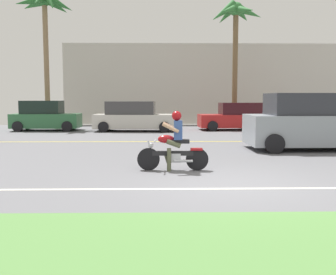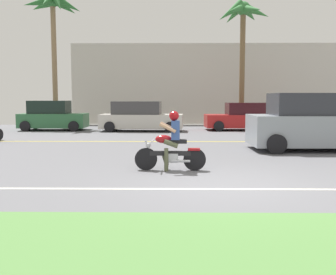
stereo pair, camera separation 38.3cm
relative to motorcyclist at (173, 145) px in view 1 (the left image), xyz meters
name	(u,v)px [view 1 (the left image)]	position (x,y,z in m)	size (l,w,h in m)	color
ground	(212,162)	(1.15, 1.42, -0.64)	(56.00, 30.00, 0.04)	slate
grass_median	(302,268)	(1.15, -5.68, -0.59)	(56.00, 3.80, 0.06)	#548442
lane_line_near	(235,189)	(1.15, -2.01, -0.62)	(50.40, 0.12, 0.01)	silver
lane_line_far	(196,141)	(1.15, 6.39, -0.62)	(50.40, 0.12, 0.01)	yellow
motorcyclist	(173,145)	(0.00, 0.00, 0.00)	(1.77, 0.58, 1.48)	black
suv_nearby	(313,122)	(5.00, 3.88, 0.32)	(4.68, 2.23, 1.95)	#8C939E
parked_car_0	(45,117)	(-6.68, 12.06, 0.14)	(3.64, 1.82, 1.64)	#2D663D
parked_car_1	(134,117)	(-1.74, 11.56, 0.12)	(4.52, 2.01, 1.61)	beige
parked_car_2	(240,117)	(4.14, 12.29, 0.09)	(4.48, 1.98, 1.53)	#AD1E1E
palm_tree_0	(45,10)	(-7.15, 14.30, 6.38)	(3.48, 3.51, 8.22)	#846B4C
palm_tree_1	(236,20)	(4.11, 13.80, 5.70)	(3.18, 3.03, 7.50)	brown
building_far	(219,85)	(4.01, 19.42, 2.13)	(21.93, 4.00, 5.50)	#BCB7AD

